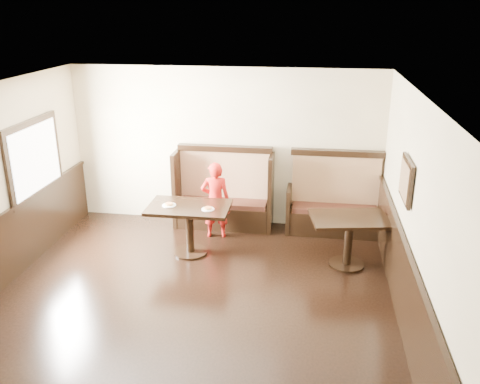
% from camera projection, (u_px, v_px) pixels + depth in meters
% --- Properties ---
extents(ground, '(7.00, 7.00, 0.00)m').
position_uv_depth(ground, '(178.00, 332.00, 6.21)').
color(ground, black).
rests_on(ground, ground).
extents(room_shell, '(7.00, 7.00, 7.00)m').
position_uv_depth(room_shell, '(158.00, 271.00, 6.28)').
color(room_shell, beige).
rests_on(room_shell, ground).
extents(booth_main, '(1.75, 0.72, 1.45)m').
position_uv_depth(booth_main, '(224.00, 198.00, 9.09)').
color(booth_main, black).
rests_on(booth_main, ground).
extents(booth_neighbor, '(1.65, 0.72, 1.45)m').
position_uv_depth(booth_neighbor, '(334.00, 206.00, 8.84)').
color(booth_neighbor, black).
rests_on(booth_neighbor, ground).
extents(table_main, '(1.28, 0.81, 0.82)m').
position_uv_depth(table_main, '(189.00, 217.00, 8.00)').
color(table_main, black).
rests_on(table_main, ground).
extents(table_neighbor, '(1.26, 0.94, 0.80)m').
position_uv_depth(table_neighbor, '(349.00, 230.00, 7.62)').
color(table_neighbor, black).
rests_on(table_neighbor, ground).
extents(child, '(0.53, 0.40, 1.33)m').
position_uv_depth(child, '(215.00, 200.00, 8.58)').
color(child, red).
rests_on(child, ground).
extents(pizza_plate_left, '(0.22, 0.22, 0.04)m').
position_uv_depth(pizza_plate_left, '(169.00, 205.00, 7.94)').
color(pizza_plate_left, white).
rests_on(pizza_plate_left, table_main).
extents(pizza_plate_right, '(0.20, 0.20, 0.04)m').
position_uv_depth(pizza_plate_right, '(208.00, 209.00, 7.79)').
color(pizza_plate_right, white).
rests_on(pizza_plate_right, table_main).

